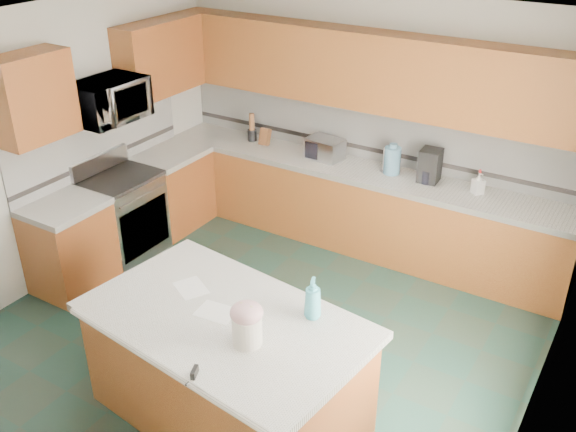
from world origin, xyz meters
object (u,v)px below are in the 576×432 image
Objects in this scene: island_base at (228,371)px; island_top at (225,320)px; toaster_oven at (325,149)px; knife_block at (265,137)px; coffee_maker at (430,165)px; treat_jar at (247,330)px; soap_bottle_island at (313,298)px.

island_top is at bearing 7.12° from island_base.
toaster_oven is (-0.79, 2.91, 0.60)m from island_base.
coffee_maker reaches higher than knife_block.
treat_jar is 0.53m from soap_bottle_island.
toaster_oven is (-0.79, 2.91, 0.14)m from island_top.
treat_jar reaches higher than knife_block.
island_top is 5.97× the size of coffee_maker.
coffee_maker is at bearing 76.86° from soap_bottle_island.
treat_jar reaches higher than island_base.
knife_block is at bearing 125.56° from island_base.
treat_jar is at bearing -63.90° from toaster_oven.
toaster_oven is at bearing 112.34° from island_base.
island_top is 0.65m from soap_bottle_island.
toaster_oven is at bearing 178.25° from coffee_maker.
knife_block is (-1.58, 2.91, 0.59)m from island_base.
treat_jar is (0.30, -0.14, 0.14)m from island_top.
treat_jar is 0.62× the size of coffee_maker.
coffee_maker is at bearing 7.92° from toaster_oven.
toaster_oven is at bearing 95.40° from treat_jar.
coffee_maker is at bearing 89.41° from island_top.
island_base is at bearing -68.30° from toaster_oven.
coffee_maker reaches higher than soap_bottle_island.
soap_bottle_island is 3.33m from knife_block.
knife_block is 1.98m from coffee_maker.
island_top reaches higher than island_base.
island_base is at bearing -100.90° from coffee_maker.
soap_bottle_island reaches higher than knife_block.
island_top is 2.97m from coffee_maker.
knife_block is (-1.87, 3.05, -0.01)m from treat_jar.
soap_bottle_island reaches higher than toaster_oven.
soap_bottle_island is at bearing 50.00° from treat_jar.
island_base is 5.67× the size of coffee_maker.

